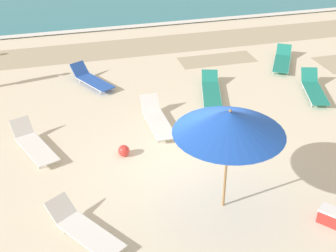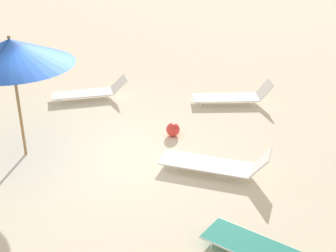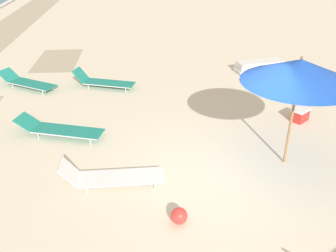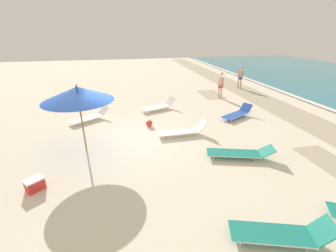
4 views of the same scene
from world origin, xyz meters
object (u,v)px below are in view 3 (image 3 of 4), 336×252
at_px(sun_lounger_mid_beach_solo, 103,81).
at_px(beach_ball, 179,216).
at_px(sun_lounger_under_umbrella, 27,82).
at_px(sun_lounger_mid_beach_pair_b, 60,129).
at_px(cooler_box, 300,115).
at_px(sun_lounger_beside_umbrella, 111,176).
at_px(beach_umbrella, 300,71).
at_px(lounger_stack, 259,66).

bearing_deg(sun_lounger_mid_beach_solo, beach_ball, -146.63).
bearing_deg(sun_lounger_under_umbrella, beach_ball, -116.57).
xyz_separation_m(sun_lounger_mid_beach_solo, sun_lounger_mid_beach_pair_b, (-3.46, 0.87, -0.02)).
relative_size(sun_lounger_under_umbrella, sun_lounger_mid_beach_pair_b, 0.91).
bearing_deg(cooler_box, sun_lounger_mid_beach_solo, 114.32).
bearing_deg(sun_lounger_mid_beach_solo, cooler_box, -99.66).
distance_m(sun_lounger_under_umbrella, sun_lounger_beside_umbrella, 6.77).
height_order(sun_lounger_beside_umbrella, sun_lounger_mid_beach_pair_b, sun_lounger_beside_umbrella).
distance_m(sun_lounger_under_umbrella, cooler_box, 9.13).
height_order(beach_umbrella, beach_ball, beach_umbrella).
distance_m(beach_umbrella, sun_lounger_beside_umbrella, 4.61).
xyz_separation_m(sun_lounger_beside_umbrella, cooler_box, (2.73, -5.26, -0.03)).
distance_m(sun_lounger_mid_beach_pair_b, cooler_box, 6.79).
bearing_deg(cooler_box, sun_lounger_beside_umbrella, 168.89).
bearing_deg(beach_umbrella, beach_ball, 125.17).
bearing_deg(beach_ball, lounger_stack, -25.26).
xyz_separation_m(sun_lounger_under_umbrella, beach_ball, (-7.20, -4.66, -0.05)).
height_order(beach_umbrella, sun_lounger_mid_beach_pair_b, beach_umbrella).
bearing_deg(beach_ball, sun_lounger_under_umbrella, 32.94).
bearing_deg(beach_umbrella, cooler_box, -29.31).
xyz_separation_m(lounger_stack, cooler_box, (-4.32, 0.04, -0.02)).
bearing_deg(sun_lounger_mid_beach_solo, sun_lounger_beside_umbrella, -156.11).
relative_size(beach_umbrella, sun_lounger_mid_beach_solo, 1.18).
distance_m(beach_umbrella, sun_lounger_under_umbrella, 9.31).
height_order(beach_umbrella, sun_lounger_beside_umbrella, beach_umbrella).
xyz_separation_m(sun_lounger_under_umbrella, cooler_box, (-3.17, -8.56, -0.02)).
xyz_separation_m(sun_lounger_under_umbrella, sun_lounger_beside_umbrella, (-5.90, -3.30, 0.01)).
relative_size(sun_lounger_mid_beach_pair_b, cooler_box, 4.00).
distance_m(lounger_stack, sun_lounger_mid_beach_solo, 6.09).
bearing_deg(sun_lounger_mid_beach_pair_b, cooler_box, -70.00).
bearing_deg(cooler_box, beach_ball, -172.64).
height_order(sun_lounger_under_umbrella, cooler_box, sun_lounger_under_umbrella).
relative_size(sun_lounger_under_umbrella, sun_lounger_beside_umbrella, 1.01).
relative_size(sun_lounger_mid_beach_pair_b, beach_ball, 7.61).
distance_m(beach_umbrella, cooler_box, 3.21).
relative_size(sun_lounger_beside_umbrella, cooler_box, 3.60).
distance_m(sun_lounger_under_umbrella, beach_ball, 8.58).
bearing_deg(lounger_stack, cooler_box, 167.08).
bearing_deg(lounger_stack, sun_lounger_under_umbrella, 85.22).
relative_size(beach_umbrella, sun_lounger_mid_beach_pair_b, 1.07).
distance_m(lounger_stack, sun_lounger_beside_umbrella, 8.82).
height_order(sun_lounger_mid_beach_pair_b, beach_ball, sun_lounger_mid_beach_pair_b).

